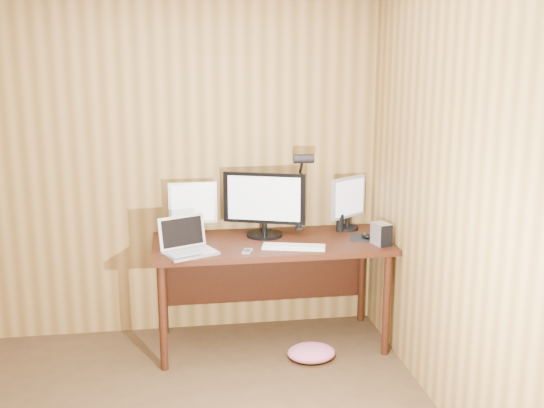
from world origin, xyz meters
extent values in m
plane|color=olive|center=(0.00, 2.00, 1.25)|extent=(4.00, 0.00, 4.00)
plane|color=olive|center=(1.75, 0.00, 1.25)|extent=(0.00, 4.00, 4.00)
cube|color=#34150A|center=(0.93, 1.63, 0.73)|extent=(1.60, 0.70, 0.04)
cube|color=#34150A|center=(0.93, 1.95, 0.45)|extent=(1.48, 0.02, 0.51)
cylinder|color=#34150A|center=(0.19, 1.34, 0.35)|extent=(0.05, 0.05, 0.71)
cylinder|color=#34150A|center=(0.19, 1.92, 0.35)|extent=(0.05, 0.05, 0.71)
cylinder|color=#34150A|center=(1.67, 1.34, 0.35)|extent=(0.05, 0.05, 0.71)
cylinder|color=#34150A|center=(1.67, 1.92, 0.35)|extent=(0.05, 0.05, 0.71)
cylinder|color=black|center=(0.90, 1.76, 0.76)|extent=(0.25, 0.25, 0.02)
cylinder|color=black|center=(0.90, 1.76, 0.81)|extent=(0.04, 0.04, 0.07)
cube|color=black|center=(0.90, 1.76, 1.02)|extent=(0.56, 0.23, 0.36)
cube|color=silver|center=(0.90, 1.74, 1.02)|extent=(0.48, 0.18, 0.31)
cylinder|color=black|center=(0.41, 1.85, 0.76)|extent=(0.16, 0.16, 0.02)
cylinder|color=black|center=(0.41, 1.85, 0.81)|extent=(0.03, 0.03, 0.07)
cube|color=silver|center=(0.41, 1.85, 0.99)|extent=(0.34, 0.04, 0.29)
cube|color=silver|center=(0.41, 1.83, 0.99)|extent=(0.29, 0.01, 0.25)
cylinder|color=black|center=(1.53, 1.85, 0.76)|extent=(0.16, 0.16, 0.02)
cylinder|color=black|center=(1.53, 1.85, 0.81)|extent=(0.03, 0.03, 0.07)
cube|color=silver|center=(1.53, 1.85, 0.99)|extent=(0.30, 0.22, 0.29)
cube|color=silver|center=(1.54, 1.83, 0.99)|extent=(0.25, 0.17, 0.25)
cube|color=silver|center=(0.38, 1.41, 0.76)|extent=(0.38, 0.33, 0.02)
cube|color=silver|center=(0.33, 1.51, 0.87)|extent=(0.31, 0.18, 0.21)
cube|color=black|center=(0.33, 1.51, 0.87)|extent=(0.27, 0.15, 0.18)
cube|color=#B2B2B7|center=(0.38, 1.41, 0.77)|extent=(0.30, 0.24, 0.00)
cube|color=white|center=(1.05, 1.44, 0.76)|extent=(0.43, 0.22, 0.02)
cube|color=white|center=(1.05, 1.44, 0.77)|extent=(0.39, 0.19, 0.00)
cube|color=black|center=(1.59, 1.59, 0.75)|extent=(0.27, 0.24, 0.00)
ellipsoid|color=black|center=(1.59, 1.59, 0.77)|extent=(0.10, 0.12, 0.04)
cube|color=silver|center=(1.65, 1.43, 0.82)|extent=(0.12, 0.15, 0.15)
cube|color=black|center=(1.66, 1.37, 0.82)|extent=(0.09, 0.03, 0.14)
cube|color=silver|center=(0.74, 1.40, 0.76)|extent=(0.08, 0.11, 0.01)
cube|color=black|center=(0.74, 1.40, 0.76)|extent=(0.06, 0.07, 0.00)
cylinder|color=black|center=(1.46, 1.80, 0.81)|extent=(0.05, 0.05, 0.13)
cube|color=black|center=(1.18, 1.90, 0.74)|extent=(0.05, 0.06, 0.06)
cylinder|color=black|center=(1.18, 1.90, 0.95)|extent=(0.03, 0.03, 0.39)
sphere|color=black|center=(1.18, 1.90, 1.14)|extent=(0.04, 0.04, 0.04)
cylinder|color=black|center=(1.18, 1.84, 1.22)|extent=(0.02, 0.14, 0.16)
cylinder|color=black|center=(1.18, 1.76, 1.29)|extent=(0.14, 0.07, 0.07)
camera|label=1|loc=(0.30, -2.50, 1.96)|focal=42.00mm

